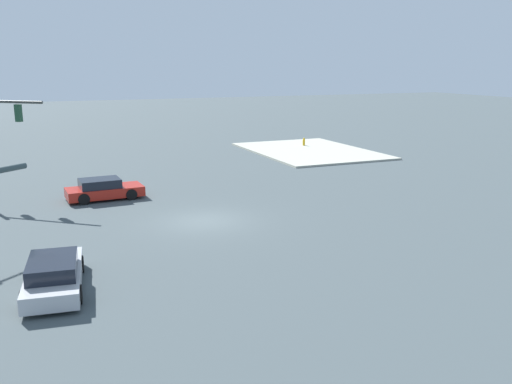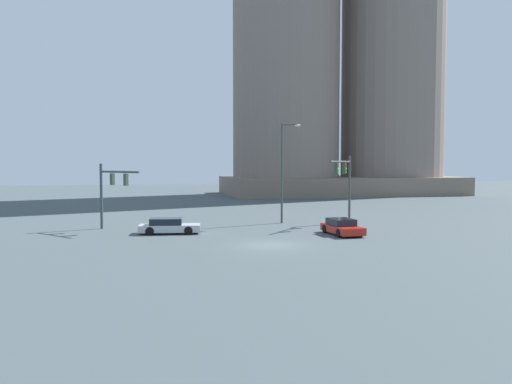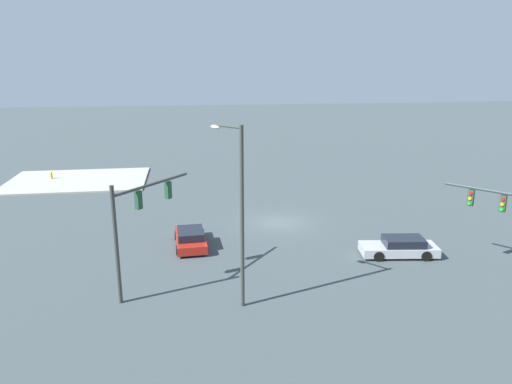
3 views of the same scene
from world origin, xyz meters
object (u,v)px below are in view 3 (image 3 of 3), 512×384
object	(u,v)px
sedan_car_waiting_far	(400,247)
fire_hydrant_on_curb	(51,175)
sedan_car_approaching	(191,238)
streetlamp_curved_arm	(239,207)
traffic_signal_opposite_side	(507,214)
traffic_signal_near_corner	(137,215)

from	to	relation	value
sedan_car_waiting_far	fire_hydrant_on_curb	size ratio (longest dim) A/B	6.90
fire_hydrant_on_curb	sedan_car_approaching	bearing A→B (deg)	124.33
streetlamp_curved_arm	sedan_car_waiting_far	size ratio (longest dim) A/B	1.85
traffic_signal_opposite_side	streetlamp_curved_arm	world-z (taller)	streetlamp_curved_arm
traffic_signal_near_corner	fire_hydrant_on_curb	distance (m)	28.96
sedan_car_approaching	fire_hydrant_on_curb	world-z (taller)	sedan_car_approaching
traffic_signal_opposite_side	sedan_car_approaching	size ratio (longest dim) A/B	1.25
sedan_car_approaching	sedan_car_waiting_far	distance (m)	13.44
traffic_signal_near_corner	streetlamp_curved_arm	distance (m)	5.57
traffic_signal_near_corner	fire_hydrant_on_curb	bearing A→B (deg)	62.29
traffic_signal_near_corner	sedan_car_waiting_far	distance (m)	16.28
traffic_signal_near_corner	traffic_signal_opposite_side	distance (m)	20.17
traffic_signal_near_corner	streetlamp_curved_arm	world-z (taller)	streetlamp_curved_arm
sedan_car_approaching	fire_hydrant_on_curb	xyz separation A→B (m)	(13.92, -20.39, -0.09)
sedan_car_approaching	streetlamp_curved_arm	bearing A→B (deg)	-166.93
streetlamp_curved_arm	sedan_car_approaching	bearing A→B (deg)	-24.48
streetlamp_curved_arm	fire_hydrant_on_curb	bearing A→B (deg)	-10.80
traffic_signal_opposite_side	streetlamp_curved_arm	xyz separation A→B (m)	(15.12, 1.42, 1.52)
traffic_signal_opposite_side	streetlamp_curved_arm	size ratio (longest dim) A/B	0.60
sedan_car_waiting_far	traffic_signal_opposite_side	bearing A→B (deg)	150.51
traffic_signal_opposite_side	sedan_car_approaching	bearing A→B (deg)	29.37
sedan_car_approaching	traffic_signal_opposite_side	bearing A→B (deg)	-114.21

